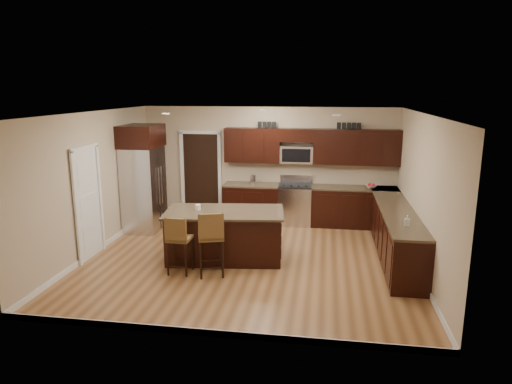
% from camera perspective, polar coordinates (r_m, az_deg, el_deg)
% --- Properties ---
extents(floor, '(6.00, 6.00, 0.00)m').
position_cam_1_polar(floor, '(8.60, -0.86, -8.43)').
color(floor, '#95653B').
rests_on(floor, ground).
extents(ceiling, '(6.00, 6.00, 0.00)m').
position_cam_1_polar(ceiling, '(8.02, -0.92, 9.85)').
color(ceiling, silver).
rests_on(ceiling, wall_back).
extents(wall_back, '(6.00, 0.00, 6.00)m').
position_cam_1_polar(wall_back, '(10.88, 1.54, 3.48)').
color(wall_back, tan).
rests_on(wall_back, floor).
extents(wall_left, '(0.00, 5.50, 5.50)m').
position_cam_1_polar(wall_left, '(9.19, -19.67, 0.98)').
color(wall_left, tan).
rests_on(wall_left, floor).
extents(wall_right, '(0.00, 5.50, 5.50)m').
position_cam_1_polar(wall_right, '(8.26, 20.09, -0.32)').
color(wall_right, tan).
rests_on(wall_right, floor).
extents(base_cabinets, '(4.02, 3.96, 0.92)m').
position_cam_1_polar(base_cabinets, '(9.73, 11.71, -3.28)').
color(base_cabinets, black).
rests_on(base_cabinets, floor).
extents(upper_cabinets, '(4.00, 0.33, 0.80)m').
position_cam_1_polar(upper_cabinets, '(10.57, 7.09, 5.80)').
color(upper_cabinets, black).
rests_on(upper_cabinets, wall_back).
extents(range, '(0.76, 0.64, 1.11)m').
position_cam_1_polar(range, '(10.70, 4.92, -1.52)').
color(range, silver).
rests_on(range, floor).
extents(microwave, '(0.76, 0.31, 0.40)m').
position_cam_1_polar(microwave, '(10.63, 5.10, 4.69)').
color(microwave, silver).
rests_on(microwave, upper_cabinets).
extents(doorway, '(0.85, 0.03, 2.06)m').
position_cam_1_polar(doorway, '(11.24, -6.86, 2.05)').
color(doorway, black).
rests_on(doorway, floor).
extents(pantry_door, '(0.03, 0.80, 2.04)m').
position_cam_1_polar(pantry_door, '(8.99, -20.30, -1.47)').
color(pantry_door, white).
rests_on(pantry_door, floor).
extents(letter_decor, '(2.20, 0.03, 0.15)m').
position_cam_1_polar(letter_decor, '(10.52, 6.37, 8.28)').
color(letter_decor, black).
rests_on(letter_decor, upper_cabinets).
extents(island, '(2.28, 1.39, 0.92)m').
position_cam_1_polar(island, '(8.54, -3.92, -5.55)').
color(island, black).
rests_on(island, floor).
extents(stool_left, '(0.40, 0.40, 1.02)m').
position_cam_1_polar(stool_left, '(7.86, -9.70, -5.76)').
color(stool_left, brown).
rests_on(stool_left, floor).
extents(stool_mid, '(0.52, 0.52, 1.13)m').
position_cam_1_polar(stool_mid, '(7.68, -5.64, -5.55)').
color(stool_mid, brown).
rests_on(stool_mid, floor).
extents(refrigerator, '(0.79, 1.00, 2.35)m').
position_cam_1_polar(refrigerator, '(10.36, -13.92, 1.81)').
color(refrigerator, silver).
rests_on(refrigerator, floor).
extents(floor_mat, '(0.90, 0.69, 0.01)m').
position_cam_1_polar(floor_mat, '(9.82, 0.41, -5.64)').
color(floor_mat, brown).
rests_on(floor_mat, floor).
extents(fruit_bowl, '(0.26, 0.26, 0.06)m').
position_cam_1_polar(fruit_bowl, '(10.62, 14.18, 0.68)').
color(fruit_bowl, silver).
rests_on(fruit_bowl, base_cabinets).
extents(soap_bottle, '(0.09, 0.09, 0.18)m').
position_cam_1_polar(soap_bottle, '(7.85, 18.38, -3.42)').
color(soap_bottle, '#B2B2B2').
rests_on(soap_bottle, base_cabinets).
extents(canister_tall, '(0.12, 0.12, 0.22)m').
position_cam_1_polar(canister_tall, '(10.69, -0.35, 1.57)').
color(canister_tall, silver).
rests_on(canister_tall, base_cabinets).
extents(canister_short, '(0.11, 0.11, 0.18)m').
position_cam_1_polar(canister_short, '(10.70, -0.48, 1.46)').
color(canister_short, silver).
rests_on(canister_short, base_cabinets).
extents(island_jar, '(0.10, 0.10, 0.10)m').
position_cam_1_polar(island_jar, '(8.50, -7.27, -1.90)').
color(island_jar, white).
rests_on(island_jar, island).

